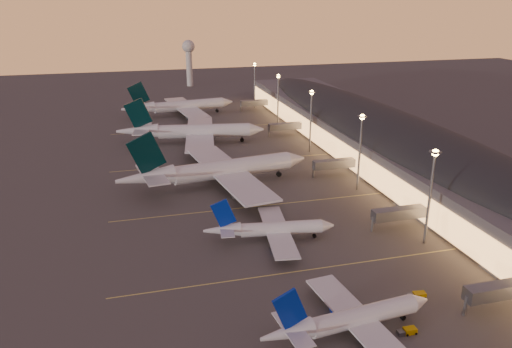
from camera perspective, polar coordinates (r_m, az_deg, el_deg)
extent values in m
plane|color=#3F3D3A|center=(125.29, 4.51, -9.83)|extent=(700.00, 700.00, 0.00)
cylinder|color=silver|center=(102.17, 12.20, -15.53)|extent=(22.80, 6.24, 3.83)
cone|color=silver|center=(109.03, 18.15, -13.67)|extent=(4.02, 4.20, 3.83)
cone|color=silver|center=(95.16, 3.52, -17.68)|extent=(10.52, 4.91, 3.83)
cube|color=silver|center=(102.04, 11.64, -16.00)|extent=(9.99, 32.80, 0.42)
cylinder|color=navy|center=(107.97, 9.86, -14.49)|extent=(5.37, 3.41, 2.88)
cylinder|color=navy|center=(98.57, 14.28, -18.63)|extent=(5.37, 3.41, 2.88)
cube|color=navy|center=(92.41, 3.89, -15.15)|extent=(7.04, 1.33, 8.32)
cube|color=silver|center=(95.24, 4.24, -17.23)|extent=(4.87, 11.95, 0.27)
cylinder|color=black|center=(108.49, 16.45, -15.35)|extent=(0.34, 0.34, 1.51)
cylinder|color=black|center=(108.61, 16.44, -15.45)|extent=(1.14, 0.78, 1.07)
cylinder|color=black|center=(104.68, 10.40, -16.23)|extent=(0.34, 0.34, 1.51)
cylinder|color=black|center=(104.80, 10.39, -16.33)|extent=(1.14, 0.78, 1.07)
cylinder|color=black|center=(101.11, 12.04, -17.82)|extent=(0.34, 0.34, 1.51)
cylinder|color=black|center=(101.24, 12.03, -17.92)|extent=(1.14, 0.78, 1.07)
cylinder|color=silver|center=(133.57, 2.90, -6.22)|extent=(22.03, 6.58, 3.70)
cone|color=silver|center=(136.21, 8.16, -5.87)|extent=(3.97, 4.14, 3.70)
cone|color=silver|center=(131.70, -3.91, -6.41)|extent=(10.22, 4.98, 3.70)
cube|color=silver|center=(133.68, 2.45, -6.50)|extent=(10.43, 31.72, 0.41)
cylinder|color=navy|center=(140.42, 2.26, -5.71)|extent=(5.24, 3.41, 2.78)
cylinder|color=navy|center=(128.36, 3.27, -8.31)|extent=(5.24, 3.41, 2.78)
cube|color=navy|center=(129.69, -3.74, -4.50)|extent=(6.79, 1.46, 8.03)
cube|color=silver|center=(131.52, -3.40, -6.17)|extent=(4.98, 11.59, 0.26)
cylinder|color=black|center=(136.50, 6.69, -6.95)|extent=(0.33, 0.33, 1.46)
cylinder|color=black|center=(136.59, 6.68, -7.03)|extent=(1.11, 0.78, 1.04)
cylinder|color=black|center=(136.72, 1.96, -6.77)|extent=(0.33, 0.33, 1.46)
cylinder|color=black|center=(136.82, 1.96, -6.85)|extent=(1.11, 0.78, 1.04)
cylinder|color=black|center=(132.17, 2.32, -7.76)|extent=(0.33, 0.33, 1.46)
cylinder|color=black|center=(132.27, 2.32, -7.84)|extent=(1.11, 0.78, 1.04)
cylinder|color=silver|center=(172.11, -2.61, 0.70)|extent=(42.22, 12.31, 6.31)
cone|color=silver|center=(181.62, 4.55, 1.68)|extent=(7.58, 7.22, 6.31)
cone|color=silver|center=(164.27, -12.54, -0.42)|extent=(19.57, 8.98, 6.31)
cube|color=silver|center=(171.81, -3.24, 0.26)|extent=(20.86, 62.13, 0.69)
cylinder|color=slate|center=(184.91, -4.28, 0.97)|extent=(10.01, 6.05, 4.73)
cylinder|color=slate|center=(161.27, -1.12, -1.84)|extent=(10.01, 6.05, 4.73)
cube|color=black|center=(161.88, -12.42, 2.34)|extent=(12.46, 2.75, 14.01)
cube|color=silver|center=(164.35, -11.78, 0.00)|extent=(9.85, 22.71, 0.44)
cylinder|color=black|center=(180.14, 2.63, 0.09)|extent=(0.57, 0.57, 2.53)
cylinder|color=black|center=(180.27, 2.62, -0.02)|extent=(1.91, 1.35, 1.77)
cylinder|color=black|center=(176.43, -4.12, -0.37)|extent=(0.57, 0.57, 2.53)
cylinder|color=black|center=(176.56, -4.12, -0.49)|extent=(1.91, 1.35, 1.77)
cylinder|color=black|center=(168.63, -3.12, -1.32)|extent=(0.57, 0.57, 2.53)
cylinder|color=black|center=(168.76, -3.12, -1.44)|extent=(1.91, 1.35, 1.77)
cylinder|color=silver|center=(222.05, -5.94, 4.92)|extent=(40.31, 12.25, 6.03)
cone|color=silver|center=(223.17, 0.03, 5.10)|extent=(7.30, 6.97, 6.03)
cone|color=silver|center=(223.85, -13.40, 4.80)|extent=(18.73, 8.80, 6.03)
cube|color=silver|center=(222.34, -6.43, 4.64)|extent=(20.63, 59.36, 0.66)
cylinder|color=slate|center=(235.24, -6.09, 4.97)|extent=(9.60, 5.89, 4.52)
cylinder|color=slate|center=(210.53, -6.07, 3.22)|extent=(9.60, 5.89, 4.52)
cube|color=black|center=(221.93, -13.32, 6.76)|extent=(11.88, 2.77, 13.38)
cube|color=silver|center=(223.35, -12.86, 5.05)|extent=(9.66, 21.73, 0.42)
cylinder|color=black|center=(223.72, -1.61, 4.01)|extent=(0.55, 0.55, 2.41)
cylinder|color=black|center=(223.82, -1.61, 3.92)|extent=(1.83, 1.31, 1.69)
cylinder|color=black|center=(227.26, -6.72, 4.13)|extent=(0.55, 0.55, 2.41)
cylinder|color=black|center=(227.35, -6.72, 4.04)|extent=(1.83, 1.31, 1.69)
cylinder|color=black|center=(219.14, -6.74, 3.54)|extent=(0.55, 0.55, 2.41)
cylinder|color=black|center=(219.24, -6.74, 3.45)|extent=(1.83, 1.31, 1.69)
cylinder|color=silver|center=(277.74, -7.66, 7.79)|extent=(38.59, 10.88, 5.77)
cone|color=silver|center=(284.17, -3.31, 8.20)|extent=(6.88, 6.55, 5.77)
cone|color=silver|center=(271.89, -13.34, 7.33)|extent=(17.86, 8.05, 5.77)
cube|color=silver|center=(277.49, -8.02, 7.55)|extent=(18.52, 56.76, 0.63)
cylinder|color=slate|center=(289.82, -8.41, 7.65)|extent=(9.12, 5.45, 4.33)
cylinder|color=slate|center=(266.65, -7.05, 6.67)|extent=(9.12, 5.45, 4.33)
cube|color=black|center=(270.60, -13.28, 8.89)|extent=(11.39, 2.40, 12.81)
cube|color=silver|center=(272.05, -12.92, 7.56)|extent=(8.82, 20.73, 0.40)
cylinder|color=black|center=(283.07, -4.47, 7.29)|extent=(0.52, 0.52, 2.31)
cylinder|color=black|center=(283.14, -4.47, 7.22)|extent=(1.74, 1.22, 1.62)
cylinder|color=black|center=(281.65, -8.45, 7.07)|extent=(0.52, 0.52, 2.31)
cylinder|color=black|center=(281.72, -8.45, 7.00)|extent=(1.74, 1.22, 1.62)
cylinder|color=black|center=(274.01, -8.02, 6.74)|extent=(0.52, 0.52, 2.31)
cylinder|color=black|center=(274.09, -8.01, 6.67)|extent=(1.74, 1.22, 1.62)
cube|color=#545459|center=(208.81, 14.12, 3.63)|extent=(40.00, 255.00, 12.00)
ellipsoid|color=black|center=(207.29, 14.26, 5.23)|extent=(39.00, 253.00, 10.92)
cube|color=#FFAC5C|center=(200.25, 9.01, 3.01)|extent=(0.40, 244.80, 8.00)
cube|color=slate|center=(116.71, 26.14, -11.85)|extent=(16.00, 3.20, 3.00)
cylinder|color=slate|center=(113.18, 22.79, -13.71)|extent=(0.70, 0.70, 4.40)
cube|color=slate|center=(144.97, 16.05, -4.33)|extent=(16.00, 3.20, 3.00)
cylinder|color=slate|center=(142.15, 13.17, -5.58)|extent=(0.70, 0.70, 4.40)
cube|color=slate|center=(182.11, 8.95, 1.16)|extent=(16.00, 3.20, 3.00)
cylinder|color=slate|center=(179.87, 6.58, 0.26)|extent=(0.70, 0.70, 4.40)
cube|color=slate|center=(233.16, 3.35, 5.47)|extent=(16.00, 3.20, 3.00)
cylinder|color=slate|center=(231.41, 1.45, 4.80)|extent=(0.70, 0.70, 4.40)
cube|color=slate|center=(285.52, -0.18, 8.14)|extent=(16.00, 3.20, 3.00)
cylinder|color=slate|center=(284.09, -1.76, 7.60)|extent=(0.70, 0.70, 4.40)
cylinder|color=slate|center=(135.31, 19.22, -2.75)|extent=(0.70, 0.70, 25.00)
cube|color=slate|center=(131.24, 19.83, 2.39)|extent=(2.20, 2.20, 0.50)
sphere|color=#FFBB50|center=(131.29, 19.82, 2.30)|extent=(1.80, 1.80, 1.80)
cylinder|color=slate|center=(167.65, 11.76, 2.23)|extent=(0.70, 0.70, 25.00)
cube|color=slate|center=(164.38, 12.06, 6.45)|extent=(2.20, 2.20, 0.50)
sphere|color=#FFBB50|center=(164.42, 12.06, 6.38)|extent=(1.80, 1.80, 1.80)
cylinder|color=slate|center=(207.25, 6.26, 5.86)|extent=(0.70, 0.70, 25.00)
cube|color=slate|center=(204.61, 6.40, 9.31)|extent=(2.20, 2.20, 0.50)
sphere|color=#FFBB50|center=(204.65, 6.39, 9.26)|extent=(1.80, 1.80, 1.80)
cylinder|color=slate|center=(248.69, 2.53, 8.27)|extent=(0.70, 0.70, 25.00)
cube|color=slate|center=(246.50, 2.57, 11.17)|extent=(2.20, 2.20, 0.50)
sphere|color=#FFBB50|center=(246.53, 2.57, 11.12)|extent=(1.80, 1.80, 1.80)
cylinder|color=slate|center=(291.20, -0.16, 9.97)|extent=(0.70, 0.70, 25.00)
cube|color=slate|center=(289.33, -0.16, 12.45)|extent=(2.20, 2.20, 0.50)
sphere|color=#FFBB50|center=(289.35, -0.16, 12.41)|extent=(1.80, 1.80, 1.80)
cylinder|color=silver|center=(368.77, -7.63, 11.94)|extent=(4.40, 4.40, 26.00)
sphere|color=silver|center=(367.10, -7.74, 14.25)|extent=(9.00, 9.00, 9.00)
cube|color=#D8C659|center=(121.23, 5.30, -10.95)|extent=(90.00, 0.36, 0.00)
cube|color=#D8C659|center=(155.22, 0.24, -3.70)|extent=(90.00, 0.36, 0.00)
cube|color=#D8C659|center=(196.19, -3.21, 1.35)|extent=(90.00, 0.36, 0.00)
cube|color=#D8C659|center=(248.16, -5.86, 5.20)|extent=(90.00, 0.36, 0.00)
cube|color=#C59601|center=(105.39, 17.17, -16.72)|extent=(2.50, 1.58, 1.14)
cube|color=slate|center=(104.63, 16.25, -17.02)|extent=(1.46, 1.36, 0.83)
cylinder|color=black|center=(106.53, 17.38, -16.53)|extent=(0.46, 0.19, 0.45)
cylinder|color=black|center=(105.50, 17.83, -16.98)|extent=(0.46, 0.19, 0.45)
cylinder|color=black|center=(105.68, 16.48, -16.75)|extent=(0.46, 0.19, 0.45)
cylinder|color=black|center=(104.64, 16.92, -17.22)|extent=(0.46, 0.19, 0.45)
cube|color=#C59601|center=(116.50, 18.17, -13.00)|extent=(2.81, 1.95, 1.20)
cube|color=slate|center=(115.79, 17.26, -13.20)|extent=(1.69, 1.60, 0.87)
cylinder|color=black|center=(117.71, 18.42, -12.87)|extent=(0.50, 0.25, 0.48)
cylinder|color=black|center=(116.49, 18.77, -13.28)|extent=(0.50, 0.25, 0.48)
cylinder|color=black|center=(116.90, 17.53, -13.01)|extent=(0.50, 0.25, 0.48)
cylinder|color=black|center=(115.68, 17.87, -13.43)|extent=(0.50, 0.25, 0.48)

